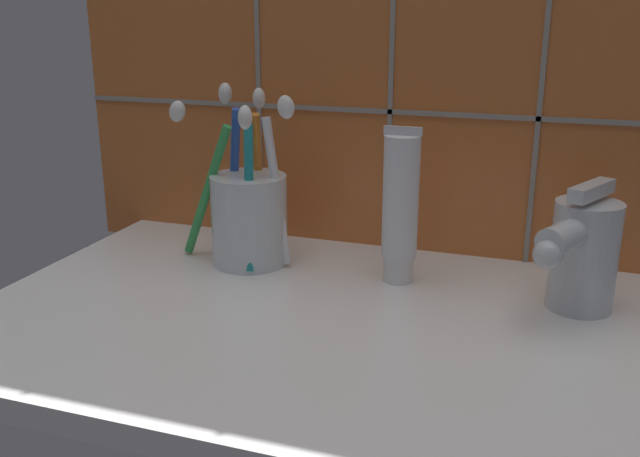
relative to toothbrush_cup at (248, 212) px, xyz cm
name	(u,v)px	position (x,y,z in cm)	size (l,w,h in cm)	color
sink_counter	(315,324)	(10.54, -9.91, -6.27)	(58.40, 39.28, 2.00)	white
tile_wall_backsplash	(380,58)	(10.54, 9.97, 14.59)	(68.40, 1.72, 43.69)	#C6662D
toothbrush_cup	(248,212)	(0.00, 0.00, 0.00)	(14.07, 10.99, 17.78)	silver
toothpaste_tube	(400,206)	(15.44, -0.10, 2.03)	(3.49, 3.32, 14.71)	white
sink_faucet	(581,252)	(31.40, -1.73, -0.01)	(6.86, 10.17, 11.04)	silver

